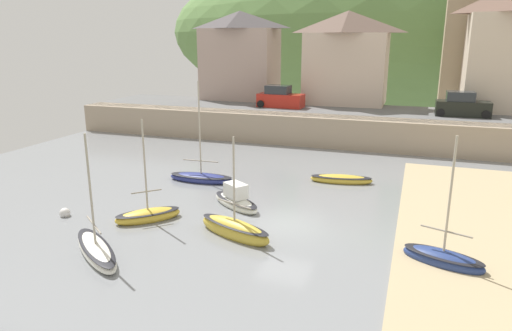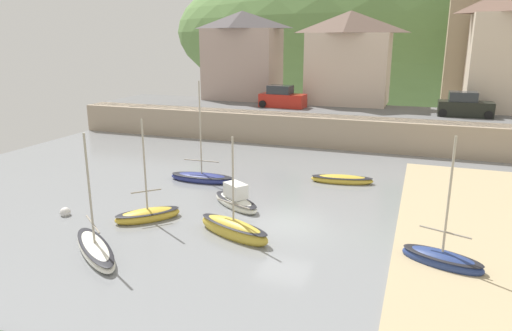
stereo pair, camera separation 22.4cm
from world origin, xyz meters
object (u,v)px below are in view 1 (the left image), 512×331
dinghy_open_wooden (443,258)px  parked_car_near_slipway (280,98)px  parked_car_by_wall (462,106)px  fishing_boat_green (236,200)px  sailboat_blue_trim (148,215)px  mooring_buoy (65,213)px  church_with_spire (462,14)px  waterfront_building_centre (347,57)px  sailboat_tall_mast (341,179)px  sailboat_nearest_shore (235,229)px  waterfront_building_left (240,55)px  sailboat_white_hull (96,249)px  motorboat_with_cabin (201,177)px  waterfront_building_right (510,47)px

dinghy_open_wooden → parked_car_near_slipway: dinghy_open_wooden is taller
parked_car_by_wall → fishing_boat_green: bearing=-122.7°
sailboat_blue_trim → mooring_buoy: (-4.14, -0.90, -0.10)m
church_with_spire → parked_car_by_wall: church_with_spire is taller
waterfront_building_centre → sailboat_tall_mast: waterfront_building_centre is taller
sailboat_nearest_shore → sailboat_blue_trim: 4.63m
waterfront_building_centre → parked_car_near_slipway: (-5.12, -4.50, -3.52)m
waterfront_building_left → sailboat_white_hull: bearing=-79.6°
sailboat_nearest_shore → parked_car_by_wall: size_ratio=1.14×
fishing_boat_green → parked_car_by_wall: size_ratio=0.85×
church_with_spire → dinghy_open_wooden: 32.93m
motorboat_with_cabin → parked_car_near_slipway: 16.20m
dinghy_open_wooden → sailboat_blue_trim: bearing=-161.5°
church_with_spire → motorboat_with_cabin: size_ratio=2.56×
mooring_buoy → sailboat_white_hull: bearing=-35.9°
parked_car_near_slipway → mooring_buoy: (-4.12, -23.37, -3.05)m
waterfront_building_left → waterfront_building_centre: size_ratio=1.02×
sailboat_blue_trim → parked_car_by_wall: (15.15, 22.47, 2.95)m
parked_car_by_wall → mooring_buoy: bearing=-130.7°
sailboat_tall_mast → sailboat_blue_trim: 12.00m
church_with_spire → waterfront_building_right: bearing=-47.2°
waterfront_building_right → sailboat_white_hull: size_ratio=2.03×
sailboat_nearest_shore → dinghy_open_wooden: size_ratio=0.89×
waterfront_building_right → mooring_buoy: size_ratio=20.16×
sailboat_white_hull → parked_car_by_wall: size_ratio=1.25×
waterfront_building_centre → church_with_spire: 11.33m
waterfront_building_left → sailboat_blue_trim: bearing=-78.3°
waterfront_building_right → motorboat_with_cabin: (-19.01, -20.42, -7.47)m
sailboat_white_hull → parked_car_by_wall: (15.11, 26.40, 2.97)m
dinghy_open_wooden → mooring_buoy: (-17.34, -0.65, -0.12)m
church_with_spire → sailboat_blue_trim: bearing=-115.8°
church_with_spire → sailboat_nearest_shore: (-10.35, -31.34, -10.28)m
waterfront_building_left → sailboat_nearest_shore: waterfront_building_left is taller
waterfront_building_right → parked_car_near_slipway: size_ratio=2.49×
parked_car_by_wall → sailboat_blue_trim: bearing=-125.1°
waterfront_building_left → dinghy_open_wooden: size_ratio=1.65×
waterfront_building_centre → dinghy_open_wooden: size_ratio=1.62×
waterfront_building_centre → mooring_buoy: waterfront_building_centre is taller
waterfront_building_centre → fishing_boat_green: size_ratio=2.43×
church_with_spire → sailboat_blue_trim: size_ratio=3.14×
dinghy_open_wooden → sailboat_tall_mast: (-5.41, 9.37, -0.08)m
dinghy_open_wooden → sailboat_tall_mast: 10.83m
fishing_boat_green → parked_car_by_wall: parked_car_by_wall is taller
church_with_spire → parked_car_near_slipway: (-14.99, -8.50, -7.39)m
sailboat_tall_mast → parked_car_near_slipway: size_ratio=0.91×
waterfront_building_left → dinghy_open_wooden: (18.81, -27.22, -6.53)m
sailboat_nearest_shore → dinghy_open_wooden: bearing=22.5°
sailboat_blue_trim → mooring_buoy: size_ratio=9.78×
sailboat_nearest_shore → sailboat_blue_trim: bearing=-162.9°
parked_car_by_wall → mooring_buoy: parked_car_by_wall is taller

